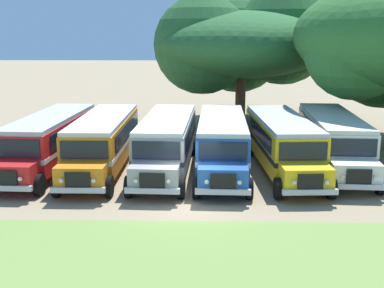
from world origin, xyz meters
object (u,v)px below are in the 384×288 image
parked_bus_slot_0 (50,139)px  parked_bus_slot_1 (103,140)px  parked_bus_slot_4 (282,141)px  parked_bus_slot_5 (333,138)px  parked_bus_slot_3 (222,141)px  parked_bus_slot_2 (167,140)px  broad_shade_tree (243,43)px

parked_bus_slot_0 → parked_bus_slot_1: same height
parked_bus_slot_4 → parked_bus_slot_5: (2.93, 0.79, 0.00)m
parked_bus_slot_3 → parked_bus_slot_1: bearing=-89.2°
parked_bus_slot_2 → broad_shade_tree: size_ratio=0.73×
parked_bus_slot_0 → parked_bus_slot_4: 12.65m
parked_bus_slot_0 → parked_bus_slot_1: size_ratio=1.01×
parked_bus_slot_5 → parked_bus_slot_3: bearing=-79.2°
parked_bus_slot_0 → broad_shade_tree: broad_shade_tree is taller
parked_bus_slot_3 → parked_bus_slot_4: bearing=92.3°
parked_bus_slot_5 → broad_shade_tree: 15.16m
parked_bus_slot_0 → parked_bus_slot_5: size_ratio=1.00×
parked_bus_slot_3 → parked_bus_slot_0: bearing=-90.2°
parked_bus_slot_2 → broad_shade_tree: 16.17m
parked_bus_slot_3 → parked_bus_slot_5: 6.23m
parked_bus_slot_2 → parked_bus_slot_5: bearing=97.2°
parked_bus_slot_1 → broad_shade_tree: (8.57, 14.52, 4.86)m
broad_shade_tree → parked_bus_slot_1: bearing=-120.6°
parked_bus_slot_2 → parked_bus_slot_3: size_ratio=1.00×
parked_bus_slot_4 → broad_shade_tree: size_ratio=0.73×
parked_bus_slot_0 → parked_bus_slot_1: bearing=88.8°
broad_shade_tree → parked_bus_slot_4: bearing=-85.6°
parked_bus_slot_0 → parked_bus_slot_3: (9.41, -0.29, 0.00)m
parked_bus_slot_2 → parked_bus_slot_4: (6.21, -0.01, 0.00)m
parked_bus_slot_4 → parked_bus_slot_0: bearing=-94.4°
parked_bus_slot_0 → parked_bus_slot_4: bearing=91.6°
parked_bus_slot_1 → parked_bus_slot_5: same height
parked_bus_slot_0 → broad_shade_tree: size_ratio=0.73×
parked_bus_slot_0 → parked_bus_slot_2: 6.44m
parked_bus_slot_1 → parked_bus_slot_5: 12.64m
parked_bus_slot_1 → parked_bus_slot_4: 9.68m
parked_bus_slot_2 → parked_bus_slot_5: 9.18m
parked_bus_slot_4 → parked_bus_slot_2: bearing=-93.4°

